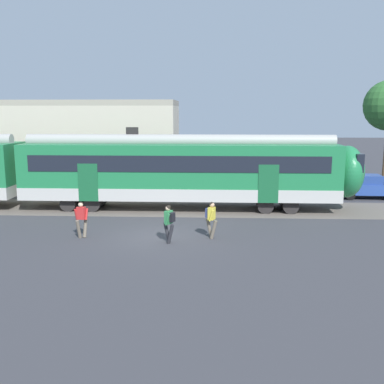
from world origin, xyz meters
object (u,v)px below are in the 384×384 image
Objects in this scene: pedestrian_yellow at (211,217)px; parked_car_blue at (367,186)px; pedestrian_green at (169,221)px; pedestrian_red at (81,217)px.

pedestrian_yellow reaches higher than parked_car_blue.
pedestrian_green is 16.10m from parked_car_blue.
pedestrian_red is 5.81m from pedestrian_yellow.
parked_car_blue is at bearing 42.09° from pedestrian_green.
parked_car_blue is at bearing 32.57° from pedestrian_red.
pedestrian_yellow is at bearing -135.52° from parked_car_blue.
pedestrian_green is at bearing -155.29° from pedestrian_yellow.
pedestrian_red is at bearing -147.43° from parked_car_blue.
pedestrian_yellow is at bearing 24.71° from pedestrian_green.
pedestrian_yellow is (5.81, 0.22, 0.03)m from pedestrian_red.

